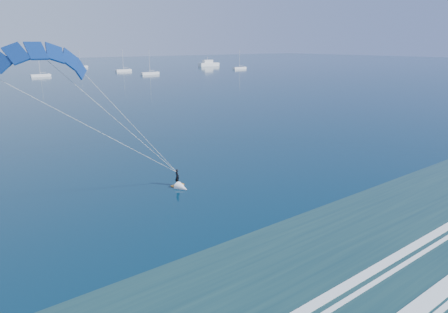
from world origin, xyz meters
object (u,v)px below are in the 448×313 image
(sailboat_3, at_px, (40,75))
(sailboat_4, at_px, (80,67))
(kitesurfer_rig, at_px, (121,124))
(motor_yacht, at_px, (209,64))
(sailboat_5, at_px, (123,70))
(sailboat_7, at_px, (150,73))
(sailboat_6, at_px, (240,68))

(sailboat_3, distance_m, sailboat_4, 71.45)
(kitesurfer_rig, distance_m, motor_yacht, 246.29)
(kitesurfer_rig, xyz_separation_m, motor_yacht, (149.18, 195.86, -6.65))
(kitesurfer_rig, bearing_deg, sailboat_3, 78.71)
(kitesurfer_rig, distance_m, sailboat_4, 241.42)
(sailboat_5, bearing_deg, sailboat_3, -167.84)
(sailboat_7, bearing_deg, sailboat_5, 92.85)
(kitesurfer_rig, bearing_deg, sailboat_7, 61.77)
(motor_yacht, bearing_deg, sailboat_6, -96.13)
(kitesurfer_rig, height_order, motor_yacht, kitesurfer_rig)
(kitesurfer_rig, relative_size, sailboat_4, 1.69)
(kitesurfer_rig, xyz_separation_m, sailboat_4, (72.69, 230.09, -7.61))
(sailboat_6, bearing_deg, sailboat_3, 173.64)
(sailboat_3, bearing_deg, sailboat_6, -6.36)
(sailboat_3, bearing_deg, motor_yacht, 12.63)
(sailboat_3, xyz_separation_m, sailboat_5, (45.81, 9.87, -0.00))
(sailboat_5, distance_m, sailboat_7, 28.69)
(kitesurfer_rig, height_order, sailboat_6, kitesurfer_rig)
(sailboat_4, relative_size, sailboat_7, 0.93)
(sailboat_5, bearing_deg, motor_yacht, 12.93)
(sailboat_6, bearing_deg, kitesurfer_rig, -132.62)
(sailboat_7, bearing_deg, sailboat_6, 5.72)
(sailboat_7, bearing_deg, sailboat_4, 96.16)
(sailboat_3, relative_size, sailboat_4, 1.00)
(sailboat_4, bearing_deg, sailboat_7, -83.84)
(motor_yacht, xyz_separation_m, sailboat_4, (-76.49, 34.24, -0.96))
(kitesurfer_rig, xyz_separation_m, sailboat_7, (81.20, 151.27, -7.60))
(motor_yacht, relative_size, sailboat_5, 1.25)
(sailboat_4, height_order, sailboat_5, sailboat_5)
(sailboat_3, relative_size, sailboat_7, 0.92)
(kitesurfer_rig, relative_size, motor_yacht, 1.34)
(sailboat_6, distance_m, sailboat_7, 64.20)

